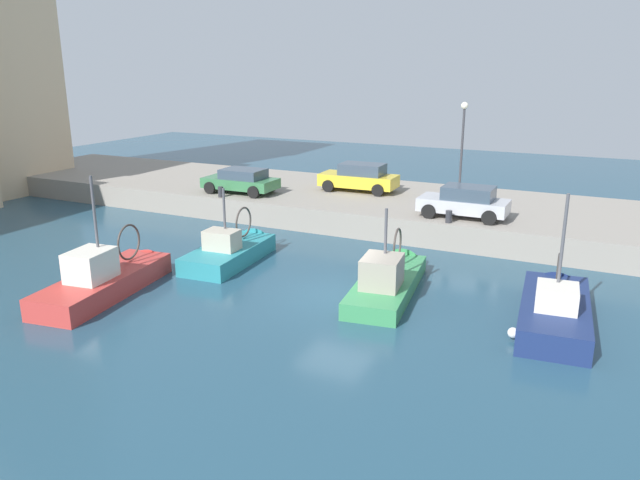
{
  "coord_description": "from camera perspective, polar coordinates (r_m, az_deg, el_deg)",
  "views": [
    {
      "loc": [
        -18.26,
        -8.35,
        7.9
      ],
      "look_at": [
        2.44,
        1.84,
        1.2
      ],
      "focal_mm": 34.26,
      "sensor_mm": 36.0,
      "label": 1
    }
  ],
  "objects": [
    {
      "name": "water_surface",
      "position": [
        21.57,
        1.52,
        -5.29
      ],
      "size": [
        80.0,
        80.0,
        0.0
      ],
      "primitive_type": "plane",
      "color": "navy",
      "rests_on": "ground"
    },
    {
      "name": "quay_wall",
      "position": [
        31.76,
        10.26,
        2.64
      ],
      "size": [
        9.0,
        56.0,
        1.2
      ],
      "primitive_type": "cube",
      "color": "gray",
      "rests_on": "ground"
    },
    {
      "name": "fishing_boat_navy",
      "position": [
        20.99,
        20.98,
        -6.78
      ],
      "size": [
        6.34,
        2.5,
        5.15
      ],
      "color": "navy",
      "rests_on": "ground"
    },
    {
      "name": "fishing_boat_teal",
      "position": [
        25.74,
        -8.02,
        -1.61
      ],
      "size": [
        5.63,
        2.34,
        4.04
      ],
      "color": "teal",
      "rests_on": "ground"
    },
    {
      "name": "fishing_boat_green",
      "position": [
        22.3,
        6.47,
        -4.22
      ],
      "size": [
        6.84,
        2.64,
        4.04
      ],
      "color": "#388951",
      "rests_on": "ground"
    },
    {
      "name": "fishing_boat_red",
      "position": [
        23.26,
        -18.97,
        -4.18
      ],
      "size": [
        6.77,
        2.69,
        5.13
      ],
      "color": "#BC3833",
      "rests_on": "ground"
    },
    {
      "name": "parked_car_silver",
      "position": [
        28.15,
        13.38,
        3.51
      ],
      "size": [
        1.94,
        3.93,
        1.43
      ],
      "color": "#B7B7BC",
      "rests_on": "quay_wall"
    },
    {
      "name": "parked_car_green",
      "position": [
        33.01,
        -7.36,
        5.54
      ],
      "size": [
        2.12,
        4.0,
        1.3
      ],
      "color": "#387547",
      "rests_on": "quay_wall"
    },
    {
      "name": "parked_car_yellow",
      "position": [
        33.23,
        3.71,
        5.87
      ],
      "size": [
        2.03,
        4.21,
        1.51
      ],
      "color": "gold",
      "rests_on": "quay_wall"
    },
    {
      "name": "mooring_bollard_mid",
      "position": [
        27.15,
        11.93,
        2.15
      ],
      "size": [
        0.28,
        0.28,
        0.55
      ],
      "primitive_type": "cylinder",
      "color": "#2D2D33",
      "rests_on": "quay_wall"
    },
    {
      "name": "mooring_bollard_north",
      "position": [
        32.15,
        -9.26,
        4.46
      ],
      "size": [
        0.28,
        0.28,
        0.55
      ],
      "primitive_type": "cylinder",
      "color": "#2D2D33",
      "rests_on": "quay_wall"
    },
    {
      "name": "quay_streetlamp",
      "position": [
        32.28,
        13.2,
        9.65
      ],
      "size": [
        0.36,
        0.36,
        4.83
      ],
      "color": "#38383D",
      "rests_on": "quay_wall"
    }
  ]
}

